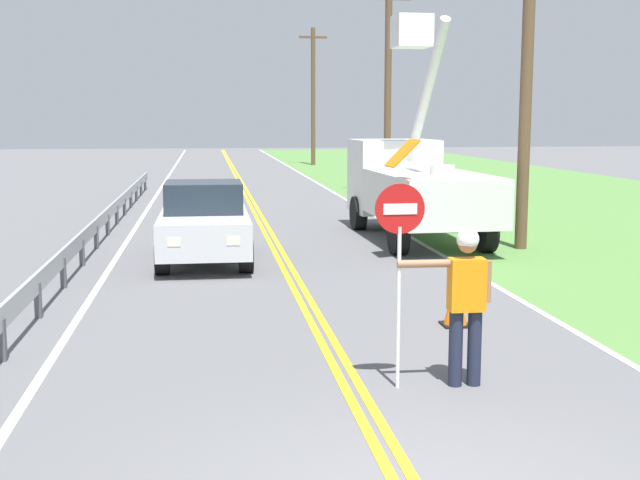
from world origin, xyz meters
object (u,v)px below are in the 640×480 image
utility_bucket_truck (412,183)px  oncoming_sedan_nearest (204,223)px  flagger_worker (465,296)px  utility_pole_mid (388,85)px  utility_pole_far (313,94)px  utility_pole_near (527,76)px  stop_sign_paddle (399,239)px  traffic_cone_lead (456,303)px

utility_bucket_truck → oncoming_sedan_nearest: utility_bucket_truck is taller
flagger_worker → utility_pole_mid: 24.55m
utility_pole_far → utility_bucket_truck: bearing=-93.1°
flagger_worker → utility_pole_mid: utility_pole_mid is taller
utility_bucket_truck → utility_pole_mid: size_ratio=0.82×
flagger_worker → utility_pole_near: (4.43, 9.52, 2.96)m
utility_bucket_truck → utility_pole_far: utility_pole_far is taller
utility_bucket_truck → utility_pole_near: 3.94m
stop_sign_paddle → utility_pole_near: utility_pole_near is taller
traffic_cone_lead → utility_pole_near: bearing=61.6°
utility_pole_near → utility_pole_far: utility_pole_far is taller
utility_pole_mid → utility_bucket_truck: bearing=-99.5°
oncoming_sedan_nearest → traffic_cone_lead: bearing=-58.6°
utility_pole_mid → oncoming_sedan_nearest: bearing=-115.7°
utility_pole_mid → traffic_cone_lead: utility_pole_mid is taller
flagger_worker → traffic_cone_lead: (0.73, 2.67, -0.71)m
utility_pole_far → traffic_cone_lead: (-3.38, -42.37, -4.26)m
flagger_worker → utility_pole_far: size_ratio=0.21×
flagger_worker → utility_bucket_truck: (2.32, 11.61, 0.37)m
oncoming_sedan_nearest → utility_pole_mid: utility_pole_mid is taller
flagger_worker → utility_bucket_truck: 11.85m
utility_pole_mid → traffic_cone_lead: (-3.66, -21.26, -4.02)m
utility_pole_near → traffic_cone_lead: size_ratio=10.92×
oncoming_sedan_nearest → utility_pole_far: size_ratio=0.47×
flagger_worker → utility_pole_near: size_ratio=0.24×
stop_sign_paddle → utility_pole_mid: 24.60m
utility_bucket_truck → utility_pole_near: bearing=-44.9°
utility_pole_far → traffic_cone_lead: utility_pole_far is taller
utility_pole_far → utility_pole_near: bearing=-89.5°
utility_bucket_truck → utility_pole_near: size_ratio=0.90×
flagger_worker → oncoming_sedan_nearest: flagger_worker is taller
utility_pole_far → flagger_worker: bearing=-95.2°
oncoming_sedan_nearest → utility_pole_mid: size_ratio=0.49×
utility_pole_mid → utility_pole_far: 21.12m
utility_pole_near → flagger_worker: bearing=-114.9°
flagger_worker → traffic_cone_lead: flagger_worker is taller
utility_bucket_truck → utility_pole_mid: 12.83m
oncoming_sedan_nearest → utility_pole_mid: (7.34, 15.24, 3.52)m
utility_bucket_truck → oncoming_sedan_nearest: size_ratio=1.67×
flagger_worker → stop_sign_paddle: size_ratio=0.78×
stop_sign_paddle → oncoming_sedan_nearest: size_ratio=0.57×
traffic_cone_lead → utility_pole_mid: bearing=80.2°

